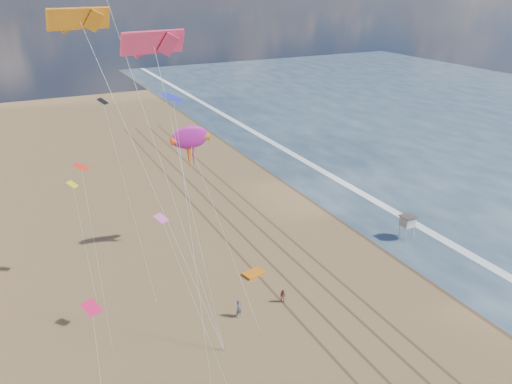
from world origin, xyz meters
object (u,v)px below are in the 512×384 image
(show_kite, at_px, (190,138))
(kite_flyer_a, at_px, (239,308))
(lifeguard_stand, at_px, (408,221))
(kite_flyer_b, at_px, (283,296))
(grounded_kite, at_px, (254,273))

(show_kite, height_order, kite_flyer_a, show_kite)
(lifeguard_stand, bearing_deg, kite_flyer_b, -166.18)
(kite_flyer_a, xyz_separation_m, kite_flyer_b, (4.89, 0.13, -0.21))
(grounded_kite, bearing_deg, kite_flyer_b, -100.73)
(show_kite, xyz_separation_m, kite_flyer_a, (-1.01, -14.89, -12.76))
(show_kite, bearing_deg, kite_flyer_a, -93.90)
(show_kite, bearing_deg, grounded_kite, -68.02)
(lifeguard_stand, height_order, kite_flyer_b, lifeguard_stand)
(grounded_kite, distance_m, kite_flyer_b, 6.03)
(grounded_kite, bearing_deg, lifeguard_stand, -16.66)
(grounded_kite, height_order, kite_flyer_a, kite_flyer_a)
(grounded_kite, bearing_deg, kite_flyer_a, -140.55)
(show_kite, xyz_separation_m, kite_flyer_b, (3.87, -14.76, -12.97))
(kite_flyer_b, bearing_deg, lifeguard_stand, 53.10)
(lifeguard_stand, height_order, grounded_kite, lifeguard_stand)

